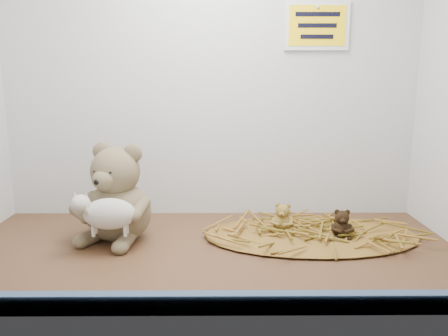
{
  "coord_description": "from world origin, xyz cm",
  "views": [
    {
      "loc": [
        2.96,
        -98.53,
        39.41
      ],
      "look_at": [
        3.66,
        2.35,
        19.52
      ],
      "focal_mm": 35.0,
      "sensor_mm": 36.0,
      "label": 1
    }
  ],
  "objects_px": {
    "toy_lamb": "(109,214)",
    "mini_teddy_tan": "(283,216)",
    "main_teddy": "(118,192)",
    "mini_teddy_brown": "(342,222)"
  },
  "relations": [
    {
      "from": "toy_lamb",
      "to": "mini_teddy_tan",
      "type": "relative_size",
      "value": 2.15
    },
    {
      "from": "main_teddy",
      "to": "mini_teddy_brown",
      "type": "relative_size",
      "value": 3.44
    },
    {
      "from": "main_teddy",
      "to": "mini_teddy_tan",
      "type": "xyz_separation_m",
      "value": [
        0.42,
        0.04,
        -0.08
      ]
    },
    {
      "from": "mini_teddy_tan",
      "to": "mini_teddy_brown",
      "type": "distance_m",
      "value": 0.15
    },
    {
      "from": "main_teddy",
      "to": "mini_teddy_brown",
      "type": "xyz_separation_m",
      "value": [
        0.56,
        -0.01,
        -0.08
      ]
    },
    {
      "from": "mini_teddy_brown",
      "to": "toy_lamb",
      "type": "bearing_deg",
      "value": -166.32
    },
    {
      "from": "mini_teddy_tan",
      "to": "mini_teddy_brown",
      "type": "relative_size",
      "value": 1.03
    },
    {
      "from": "mini_teddy_brown",
      "to": "main_teddy",
      "type": "bearing_deg",
      "value": -175.25
    },
    {
      "from": "toy_lamb",
      "to": "mini_teddy_brown",
      "type": "bearing_deg",
      "value": 7.67
    },
    {
      "from": "mini_teddy_tan",
      "to": "main_teddy",
      "type": "bearing_deg",
      "value": -158.96
    }
  ]
}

